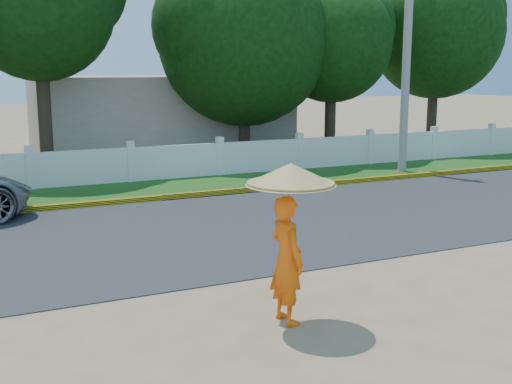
% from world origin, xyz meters
% --- Properties ---
extents(ground, '(120.00, 120.00, 0.00)m').
position_xyz_m(ground, '(0.00, 0.00, 0.00)').
color(ground, '#9E8460').
rests_on(ground, ground).
extents(road, '(60.00, 7.00, 0.02)m').
position_xyz_m(road, '(0.00, 4.50, 0.01)').
color(road, '#38383A').
rests_on(road, ground).
extents(grass_verge, '(60.00, 3.50, 0.03)m').
position_xyz_m(grass_verge, '(0.00, 9.75, 0.01)').
color(grass_verge, '#2D601E').
rests_on(grass_verge, ground).
extents(curb, '(40.00, 0.18, 0.16)m').
position_xyz_m(curb, '(0.00, 8.05, 0.08)').
color(curb, yellow).
rests_on(curb, ground).
extents(fence, '(40.00, 0.10, 1.10)m').
position_xyz_m(fence, '(0.00, 11.20, 0.55)').
color(fence, silver).
rests_on(fence, ground).
extents(building_near, '(10.00, 6.00, 3.20)m').
position_xyz_m(building_near, '(3.00, 18.00, 1.60)').
color(building_near, '#B7AD99').
rests_on(building_near, ground).
extents(utility_pole, '(0.28, 0.28, 7.77)m').
position_xyz_m(utility_pole, '(8.99, 9.26, 3.89)').
color(utility_pole, gray).
rests_on(utility_pole, ground).
extents(monk_with_parasol, '(1.25, 1.25, 2.26)m').
position_xyz_m(monk_with_parasol, '(-0.84, -0.85, 1.48)').
color(monk_with_parasol, '#FF610D').
rests_on(monk_with_parasol, ground).
extents(tree_row, '(33.77, 7.06, 8.19)m').
position_xyz_m(tree_row, '(1.13, 14.24, 4.86)').
color(tree_row, '#473828').
rests_on(tree_row, ground).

